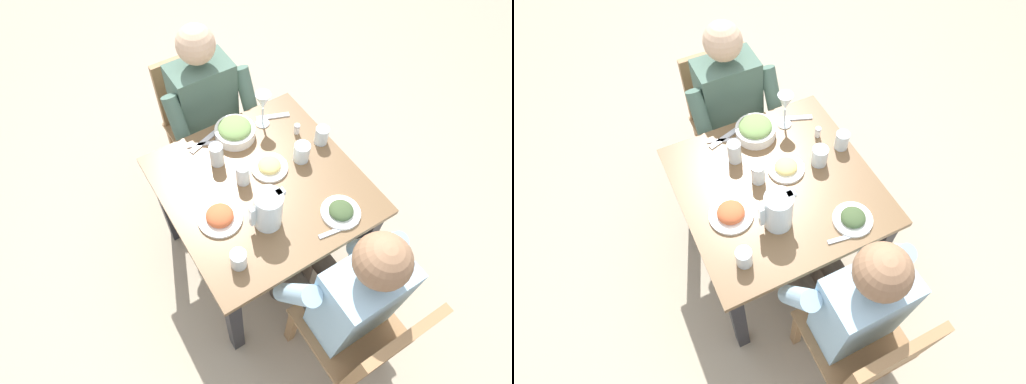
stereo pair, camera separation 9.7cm
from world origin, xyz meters
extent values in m
plane|color=tan|center=(0.00, 0.00, 0.00)|extent=(8.00, 8.00, 0.00)
cube|color=brown|center=(0.00, 0.00, 0.72)|extent=(0.86, 0.86, 0.03)
cube|color=#232328|center=(-0.38, -0.38, 0.35)|extent=(0.06, 0.06, 0.71)
cube|color=#232328|center=(0.38, -0.38, 0.35)|extent=(0.06, 0.06, 0.71)
cube|color=#232328|center=(-0.38, 0.38, 0.35)|extent=(0.06, 0.06, 0.71)
cube|color=#232328|center=(0.38, 0.38, 0.35)|extent=(0.06, 0.06, 0.71)
cube|color=#997047|center=(-0.20, -0.84, 0.21)|extent=(0.04, 0.04, 0.42)
cube|color=#997047|center=(0.14, -0.84, 0.21)|extent=(0.04, 0.04, 0.42)
cube|color=#997047|center=(-0.20, -0.50, 0.21)|extent=(0.04, 0.04, 0.42)
cube|color=#997047|center=(0.14, -0.50, 0.21)|extent=(0.04, 0.04, 0.42)
cube|color=#997047|center=(-0.03, -0.67, 0.43)|extent=(0.40, 0.40, 0.03)
cube|color=#997047|center=(-0.03, -0.85, 0.65)|extent=(0.38, 0.04, 0.42)
cube|color=#997047|center=(-0.21, 0.84, 0.21)|extent=(0.04, 0.04, 0.42)
cube|color=#997047|center=(0.13, 0.50, 0.21)|extent=(0.04, 0.04, 0.42)
cube|color=#997047|center=(-0.21, 0.50, 0.21)|extent=(0.04, 0.04, 0.42)
cube|color=#997047|center=(-0.04, 0.67, 0.43)|extent=(0.40, 0.40, 0.03)
cube|color=#997047|center=(-0.04, 0.85, 0.65)|extent=(0.38, 0.04, 0.42)
cube|color=#4C6B5B|center=(-0.03, -0.64, 0.69)|extent=(0.32, 0.20, 0.50)
sphere|color=#DBB28E|center=(-0.03, -0.64, 1.06)|extent=(0.19, 0.19, 0.19)
cylinder|color=#473D33|center=(-0.12, -0.45, 0.41)|extent=(0.11, 0.38, 0.11)
cylinder|color=#473D33|center=(-0.12, -0.26, 0.22)|extent=(0.10, 0.10, 0.44)
cylinder|color=#4C6B5B|center=(-0.23, -0.50, 0.72)|extent=(0.08, 0.23, 0.37)
cylinder|color=#473D33|center=(0.05, -0.45, 0.41)|extent=(0.11, 0.38, 0.11)
cylinder|color=#473D33|center=(0.05, -0.26, 0.22)|extent=(0.10, 0.10, 0.44)
cylinder|color=#4C6B5B|center=(0.17, -0.50, 0.72)|extent=(0.08, 0.23, 0.37)
cube|color=#9EC6E0|center=(-0.04, 0.64, 0.69)|extent=(0.32, 0.20, 0.50)
sphere|color=#936B4C|center=(-0.04, 0.64, 1.06)|extent=(0.19, 0.19, 0.19)
cylinder|color=#473D33|center=(0.04, 0.45, 0.41)|extent=(0.11, 0.38, 0.11)
cylinder|color=#473D33|center=(0.04, 0.26, 0.22)|extent=(0.10, 0.10, 0.44)
cylinder|color=#9EC6E0|center=(0.16, 0.50, 0.72)|extent=(0.08, 0.23, 0.37)
cylinder|color=#473D33|center=(-0.13, 0.45, 0.41)|extent=(0.11, 0.38, 0.11)
cylinder|color=#473D33|center=(-0.13, 0.26, 0.22)|extent=(0.10, 0.10, 0.44)
cylinder|color=#9EC6E0|center=(-0.24, 0.50, 0.72)|extent=(0.08, 0.23, 0.37)
cylinder|color=silver|center=(0.08, 0.18, 0.83)|extent=(0.12, 0.12, 0.19)
cube|color=silver|center=(0.16, 0.18, 0.84)|extent=(0.02, 0.02, 0.11)
cube|color=silver|center=(0.03, 0.18, 0.92)|extent=(0.04, 0.03, 0.02)
cylinder|color=white|center=(-0.04, -0.31, 0.77)|extent=(0.20, 0.20, 0.05)
ellipsoid|color=#759951|center=(-0.04, -0.31, 0.80)|extent=(0.16, 0.16, 0.06)
cylinder|color=white|center=(0.25, 0.06, 0.75)|extent=(0.19, 0.19, 0.01)
ellipsoid|color=#CC5B33|center=(0.25, 0.06, 0.77)|extent=(0.12, 0.12, 0.06)
cylinder|color=white|center=(-0.08, -0.06, 0.75)|extent=(0.17, 0.17, 0.01)
ellipsoid|color=#E0C670|center=(-0.08, -0.06, 0.76)|extent=(0.11, 0.11, 0.05)
cylinder|color=white|center=(-0.21, 0.31, 0.75)|extent=(0.17, 0.17, 0.01)
ellipsoid|color=#3D512D|center=(-0.21, 0.31, 0.76)|extent=(0.11, 0.11, 0.04)
cylinder|color=silver|center=(0.11, -0.21, 0.80)|extent=(0.06, 0.06, 0.11)
cylinder|color=silver|center=(-0.38, -0.06, 0.78)|extent=(0.07, 0.07, 0.09)
cylinder|color=silver|center=(0.28, 0.28, 0.78)|extent=(0.07, 0.07, 0.09)
cylinder|color=silver|center=(0.07, -0.06, 0.79)|extent=(0.06, 0.06, 0.11)
cylinder|color=silver|center=(-0.23, -0.03, 0.79)|extent=(0.08, 0.08, 0.10)
cylinder|color=silver|center=(-0.20, -0.31, 0.74)|extent=(0.07, 0.07, 0.01)
cylinder|color=silver|center=(-0.20, -0.31, 0.79)|extent=(0.01, 0.01, 0.10)
cone|color=silver|center=(-0.20, -0.31, 0.89)|extent=(0.08, 0.08, 0.09)
cylinder|color=white|center=(-0.31, -0.17, 0.76)|extent=(0.03, 0.03, 0.04)
cylinder|color=#B2B2B7|center=(-0.31, -0.17, 0.79)|extent=(0.03, 0.03, 0.01)
cube|color=silver|center=(-0.27, -0.32, 0.74)|extent=(0.17, 0.08, 0.01)
cube|color=silver|center=(0.11, -0.34, 0.74)|extent=(0.18, 0.08, 0.01)
cube|color=silver|center=(0.11, -0.35, 0.74)|extent=(0.17, 0.08, 0.01)
cube|color=silver|center=(-0.15, 0.37, 0.74)|extent=(0.19, 0.05, 0.01)
camera|label=1|loc=(0.56, 0.87, 2.22)|focal=28.01mm
camera|label=2|loc=(0.48, 0.92, 2.22)|focal=28.01mm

